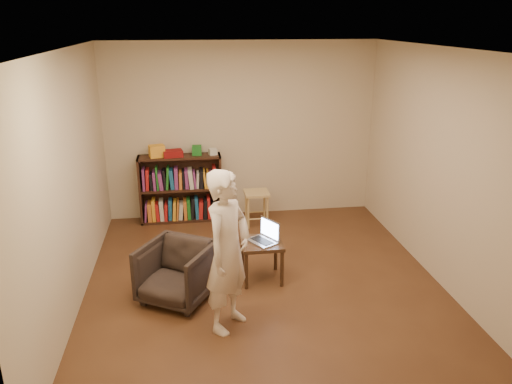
{
  "coord_description": "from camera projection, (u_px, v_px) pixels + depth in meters",
  "views": [
    {
      "loc": [
        -0.78,
        -5.0,
        2.88
      ],
      "look_at": [
        -0.04,
        0.35,
        1.0
      ],
      "focal_mm": 35.0,
      "sensor_mm": 36.0,
      "label": 1
    }
  ],
  "objects": [
    {
      "name": "floor",
      "position": [
        264.0,
        284.0,
        5.72
      ],
      "size": [
        4.5,
        4.5,
        0.0
      ],
      "primitive_type": "plane",
      "color": "#472816",
      "rests_on": "ground"
    },
    {
      "name": "ceiling",
      "position": [
        265.0,
        49.0,
        4.87
      ],
      "size": [
        4.5,
        4.5,
        0.0
      ],
      "primitive_type": "plane",
      "color": "silver",
      "rests_on": "wall_back"
    },
    {
      "name": "wall_back",
      "position": [
        241.0,
        131.0,
        7.4
      ],
      "size": [
        4.0,
        0.0,
        4.0
      ],
      "primitive_type": "plane",
      "rotation": [
        1.57,
        0.0,
        0.0
      ],
      "color": "#C4B594",
      "rests_on": "floor"
    },
    {
      "name": "wall_left",
      "position": [
        69.0,
        184.0,
        5.04
      ],
      "size": [
        0.0,
        4.5,
        4.5
      ],
      "primitive_type": "plane",
      "rotation": [
        1.57,
        0.0,
        1.57
      ],
      "color": "#C4B594",
      "rests_on": "floor"
    },
    {
      "name": "wall_right",
      "position": [
        442.0,
        169.0,
        5.55
      ],
      "size": [
        0.0,
        4.5,
        4.5
      ],
      "primitive_type": "plane",
      "rotation": [
        1.57,
        0.0,
        -1.57
      ],
      "color": "#C4B594",
      "rests_on": "floor"
    },
    {
      "name": "bookshelf",
      "position": [
        181.0,
        192.0,
        7.42
      ],
      "size": [
        1.2,
        0.3,
        1.0
      ],
      "color": "black",
      "rests_on": "floor"
    },
    {
      "name": "box_yellow",
      "position": [
        157.0,
        151.0,
        7.13
      ],
      "size": [
        0.24,
        0.2,
        0.17
      ],
      "primitive_type": "cube",
      "rotation": [
        0.0,
        0.0,
        0.26
      ],
      "color": "gold",
      "rests_on": "bookshelf"
    },
    {
      "name": "red_cloth",
      "position": [
        173.0,
        153.0,
        7.17
      ],
      "size": [
        0.3,
        0.24,
        0.09
      ],
      "primitive_type": "cube",
      "rotation": [
        0.0,
        0.0,
        0.16
      ],
      "color": "maroon",
      "rests_on": "bookshelf"
    },
    {
      "name": "box_green",
      "position": [
        197.0,
        150.0,
        7.25
      ],
      "size": [
        0.14,
        0.14,
        0.14
      ],
      "primitive_type": "cube",
      "rotation": [
        0.0,
        0.0,
        -0.04
      ],
      "color": "#1C6C21",
      "rests_on": "bookshelf"
    },
    {
      "name": "box_white",
      "position": [
        213.0,
        152.0,
        7.27
      ],
      "size": [
        0.13,
        0.13,
        0.09
      ],
      "primitive_type": "cube",
      "rotation": [
        0.0,
        0.0,
        0.21
      ],
      "color": "beige",
      "rests_on": "bookshelf"
    },
    {
      "name": "stool",
      "position": [
        257.0,
        198.0,
        7.25
      ],
      "size": [
        0.35,
        0.35,
        0.51
      ],
      "color": "tan",
      "rests_on": "floor"
    },
    {
      "name": "armchair",
      "position": [
        177.0,
        272.0,
        5.31
      ],
      "size": [
        0.95,
        0.96,
        0.64
      ],
      "primitive_type": "imported",
      "rotation": [
        0.0,
        0.0,
        -0.53
      ],
      "color": "#2C221D",
      "rests_on": "floor"
    },
    {
      "name": "side_table",
      "position": [
        262.0,
        248.0,
        5.71
      ],
      "size": [
        0.47,
        0.47,
        0.48
      ],
      "color": "black",
      "rests_on": "floor"
    },
    {
      "name": "laptop",
      "position": [
        265.0,
        236.0,
        5.68
      ],
      "size": [
        0.37,
        0.4,
        0.25
      ],
      "rotation": [
        0.0,
        0.0,
        -1.02
      ],
      "color": "#ACACB0",
      "rests_on": "side_table"
    },
    {
      "name": "person",
      "position": [
        228.0,
        252.0,
        4.69
      ],
      "size": [
        0.66,
        0.7,
        1.61
      ],
      "primitive_type": "imported",
      "rotation": [
        0.0,
        0.0,
        0.92
      ],
      "color": "beige",
      "rests_on": "floor"
    }
  ]
}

